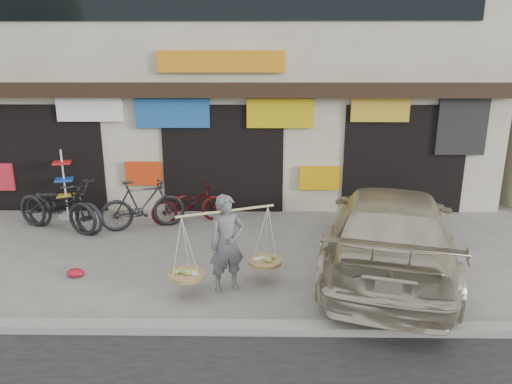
{
  "coord_description": "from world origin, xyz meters",
  "views": [
    {
      "loc": [
        0.98,
        -7.66,
        3.63
      ],
      "look_at": [
        0.86,
        0.9,
        1.24
      ],
      "focal_mm": 32.0,
      "sensor_mm": 36.0,
      "label": 1
    }
  ],
  "objects_px": {
    "bike_3": "(57,206)",
    "suv": "(390,230)",
    "bike_0": "(63,206)",
    "bike_1": "(143,205)",
    "bike_2": "(189,204)",
    "street_vendor": "(227,247)",
    "display_rack": "(65,190)"
  },
  "relations": [
    {
      "from": "bike_1",
      "to": "bike_2",
      "type": "bearing_deg",
      "value": -86.14
    },
    {
      "from": "bike_3",
      "to": "suv",
      "type": "bearing_deg",
      "value": -83.24
    },
    {
      "from": "bike_0",
      "to": "suv",
      "type": "relative_size",
      "value": 0.4
    },
    {
      "from": "bike_1",
      "to": "display_rack",
      "type": "relative_size",
      "value": 1.14
    },
    {
      "from": "bike_2",
      "to": "bike_3",
      "type": "height_order",
      "value": "bike_3"
    },
    {
      "from": "street_vendor",
      "to": "suv",
      "type": "distance_m",
      "value": 3.01
    },
    {
      "from": "street_vendor",
      "to": "bike_0",
      "type": "height_order",
      "value": "street_vendor"
    },
    {
      "from": "suv",
      "to": "display_rack",
      "type": "xyz_separation_m",
      "value": [
        -7.13,
        2.88,
        -0.08
      ]
    },
    {
      "from": "bike_0",
      "to": "bike_1",
      "type": "distance_m",
      "value": 1.77
    },
    {
      "from": "bike_0",
      "to": "bike_3",
      "type": "bearing_deg",
      "value": 112.21
    },
    {
      "from": "street_vendor",
      "to": "bike_0",
      "type": "xyz_separation_m",
      "value": [
        -3.89,
        2.77,
        -0.17
      ]
    },
    {
      "from": "bike_2",
      "to": "bike_3",
      "type": "distance_m",
      "value": 2.94
    },
    {
      "from": "bike_1",
      "to": "bike_3",
      "type": "relative_size",
      "value": 0.85
    },
    {
      "from": "bike_2",
      "to": "bike_0",
      "type": "bearing_deg",
      "value": 80.85
    },
    {
      "from": "bike_0",
      "to": "bike_2",
      "type": "height_order",
      "value": "bike_0"
    },
    {
      "from": "suv",
      "to": "street_vendor",
      "type": "bearing_deg",
      "value": 32.22
    },
    {
      "from": "street_vendor",
      "to": "suv",
      "type": "height_order",
      "value": "street_vendor"
    },
    {
      "from": "bike_3",
      "to": "bike_1",
      "type": "bearing_deg",
      "value": -63.44
    },
    {
      "from": "bike_0",
      "to": "bike_1",
      "type": "relative_size",
      "value": 1.17
    },
    {
      "from": "bike_1",
      "to": "bike_2",
      "type": "xyz_separation_m",
      "value": [
        0.98,
        0.44,
        -0.11
      ]
    },
    {
      "from": "bike_3",
      "to": "suv",
      "type": "distance_m",
      "value": 7.18
    },
    {
      "from": "street_vendor",
      "to": "display_rack",
      "type": "distance_m",
      "value": 5.65
    },
    {
      "from": "bike_1",
      "to": "display_rack",
      "type": "bearing_deg",
      "value": 48.56
    },
    {
      "from": "bike_1",
      "to": "bike_3",
      "type": "xyz_separation_m",
      "value": [
        -1.9,
        -0.14,
        0.01
      ]
    },
    {
      "from": "display_rack",
      "to": "bike_1",
      "type": "bearing_deg",
      "value": -21.36
    },
    {
      "from": "street_vendor",
      "to": "bike_3",
      "type": "bearing_deg",
      "value": 122.69
    },
    {
      "from": "bike_1",
      "to": "display_rack",
      "type": "distance_m",
      "value": 2.26
    },
    {
      "from": "bike_1",
      "to": "display_rack",
      "type": "xyz_separation_m",
      "value": [
        -2.1,
        0.82,
        0.1
      ]
    },
    {
      "from": "street_vendor",
      "to": "display_rack",
      "type": "xyz_separation_m",
      "value": [
        -4.24,
        3.74,
        -0.08
      ]
    },
    {
      "from": "bike_1",
      "to": "bike_3",
      "type": "bearing_deg",
      "value": 74.26
    },
    {
      "from": "bike_0",
      "to": "bike_2",
      "type": "relative_size",
      "value": 1.26
    },
    {
      "from": "bike_2",
      "to": "bike_3",
      "type": "bearing_deg",
      "value": 80.29
    }
  ]
}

